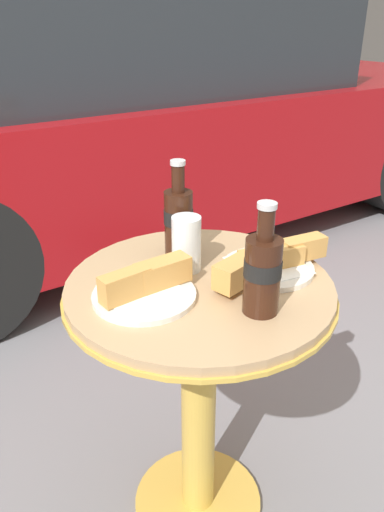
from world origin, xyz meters
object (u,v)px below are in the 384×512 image
(bistro_table, at_px, (199,357))
(lunch_plate_far, at_px, (268,263))
(drinking_glass, at_px, (186,246))
(parked_car, at_px, (147,118))
(cola_bottle_left, at_px, (263,271))
(cola_bottle_right, at_px, (179,219))
(lunch_plate_near, at_px, (146,287))

(bistro_table, bearing_deg, lunch_plate_far, -19.31)
(drinking_glass, xyz_separation_m, parked_car, (0.95, 1.90, -0.13))
(bistro_table, xyz_separation_m, cola_bottle_left, (0.03, -0.16, 0.28))
(bistro_table, height_order, cola_bottle_right, cola_bottle_right)
(parked_car, bearing_deg, lunch_plate_near, -119.00)
(cola_bottle_right, bearing_deg, cola_bottle_left, -90.51)
(cola_bottle_left, distance_m, parked_car, 2.32)
(cola_bottle_right, height_order, parked_car, parked_car)
(lunch_plate_far, relative_size, parked_car, 0.07)
(lunch_plate_far, bearing_deg, lunch_plate_near, 167.63)
(drinking_glass, height_order, parked_car, parked_car)
(parked_car, bearing_deg, cola_bottle_right, -116.82)
(cola_bottle_left, height_order, cola_bottle_right, cola_bottle_right)
(drinking_glass, bearing_deg, lunch_plate_near, -157.38)
(drinking_glass, height_order, lunch_plate_near, drinking_glass)
(cola_bottle_right, bearing_deg, lunch_plate_far, -59.86)
(cola_bottle_left, xyz_separation_m, cola_bottle_right, (0.00, 0.30, 0.00))
(cola_bottle_right, distance_m, drinking_glass, 0.09)
(cola_bottle_left, relative_size, lunch_plate_far, 0.71)
(parked_car, bearing_deg, cola_bottle_left, -113.57)
(cola_bottle_left, xyz_separation_m, parked_car, (0.93, 2.12, -0.16))
(bistro_table, relative_size, drinking_glass, 5.56)
(lunch_plate_far, height_order, parked_car, parked_car)
(cola_bottle_right, xyz_separation_m, parked_car, (0.92, 1.83, -0.16))
(bistro_table, height_order, parked_car, parked_car)
(lunch_plate_far, distance_m, parked_car, 2.18)
(bistro_table, bearing_deg, lunch_plate_near, 176.18)
(drinking_glass, bearing_deg, bistro_table, -98.06)
(bistro_table, relative_size, lunch_plate_near, 3.26)
(cola_bottle_left, distance_m, lunch_plate_far, 0.17)
(lunch_plate_near, height_order, parked_car, parked_car)
(bistro_table, bearing_deg, cola_bottle_left, -78.21)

